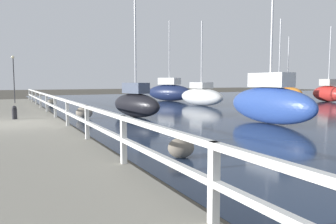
{
  "coord_description": "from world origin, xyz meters",
  "views": [
    {
      "loc": [
        -0.25,
        -13.16,
        1.79
      ],
      "look_at": [
        4.83,
        -3.16,
        0.73
      ],
      "focal_mm": 35.0,
      "sensor_mm": 36.0,
      "label": 1
    }
  ],
  "objects": [
    {
      "name": "boulder_water_edge",
      "position": [
        3.44,
        -6.58,
        0.24
      ],
      "size": [
        0.63,
        0.57,
        0.47
      ],
      "color": "slate",
      "rests_on": "ground"
    },
    {
      "name": "sailboat_white",
      "position": [
        12.78,
        7.12,
        0.71
      ],
      "size": [
        2.02,
        4.54,
        6.08
      ],
      "rotation": [
        0.0,
        0.0,
        0.12
      ],
      "color": "white",
      "rests_on": "water_surface"
    },
    {
      "name": "ground_plane",
      "position": [
        0.0,
        0.0,
        0.0
      ],
      "size": [
        120.0,
        120.0,
        0.0
      ],
      "primitive_type": "plane",
      "color": "#4C473D"
    },
    {
      "name": "boulder_mid_strip",
      "position": [
        3.21,
        2.48,
        0.29
      ],
      "size": [
        0.79,
        0.71,
        0.59
      ],
      "color": "gray",
      "rests_on": "ground"
    },
    {
      "name": "boulder_far_strip",
      "position": [
        2.92,
        11.59,
        0.26
      ],
      "size": [
        0.7,
        0.63,
        0.53
      ],
      "color": "gray",
      "rests_on": "ground"
    },
    {
      "name": "mooring_bollard",
      "position": [
        0.18,
        1.57,
        0.51
      ],
      "size": [
        0.19,
        0.19,
        0.55
      ],
      "color": "black",
      "rests_on": "dock_walkway"
    },
    {
      "name": "sailboat_orange",
      "position": [
        25.67,
        11.07,
        0.7
      ],
      "size": [
        2.01,
        4.31,
        6.23
      ],
      "rotation": [
        0.0,
        0.0,
        -0.15
      ],
      "color": "orange",
      "rests_on": "water_surface"
    },
    {
      "name": "sailboat_navy",
      "position": [
        13.28,
        13.23,
        0.86
      ],
      "size": [
        3.36,
        4.99,
        7.13
      ],
      "rotation": [
        0.0,
        0.0,
        0.43
      ],
      "color": "#192347",
      "rests_on": "water_surface"
    },
    {
      "name": "sailboat_blue",
      "position": [
        9.79,
        -2.86,
        0.9
      ],
      "size": [
        1.13,
        4.8,
        6.02
      ],
      "rotation": [
        0.0,
        0.0,
        -0.01
      ],
      "color": "#2D4C9E",
      "rests_on": "water_surface"
    },
    {
      "name": "sailboat_gray",
      "position": [
        20.94,
        7.6,
        0.77
      ],
      "size": [
        1.65,
        3.16,
        7.01
      ],
      "rotation": [
        0.0,
        0.0,
        -0.24
      ],
      "color": "gray",
      "rests_on": "water_surface"
    },
    {
      "name": "railing",
      "position": [
        1.76,
        -0.0,
        0.86
      ],
      "size": [
        0.1,
        32.5,
        0.91
      ],
      "color": "white",
      "rests_on": "dock_walkway"
    },
    {
      "name": "sailboat_black",
      "position": [
        5.69,
        2.08,
        0.72
      ],
      "size": [
        1.83,
        3.75,
        6.82
      ],
      "rotation": [
        0.0,
        0.0,
        0.24
      ],
      "color": "black",
      "rests_on": "water_surface"
    },
    {
      "name": "dock_lamp",
      "position": [
        0.55,
        12.57,
        2.44
      ],
      "size": [
        0.21,
        0.21,
        3.35
      ],
      "color": "#2D2D33",
      "rests_on": "dock_walkway"
    },
    {
      "name": "boulder_upstream",
      "position": [
        3.5,
        4.77,
        0.14
      ],
      "size": [
        0.37,
        0.33,
        0.27
      ],
      "color": "slate",
      "rests_on": "ground"
    },
    {
      "name": "sailboat_red",
      "position": [
        25.03,
        5.88,
        0.81
      ],
      "size": [
        1.98,
        3.7,
        6.45
      ],
      "rotation": [
        0.0,
        0.0,
        -0.2
      ],
      "color": "red",
      "rests_on": "water_surface"
    },
    {
      "name": "dock_walkway",
      "position": [
        0.0,
        0.0,
        0.12
      ],
      "size": [
        3.72,
        36.0,
        0.24
      ],
      "color": "gray",
      "rests_on": "ground"
    }
  ]
}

